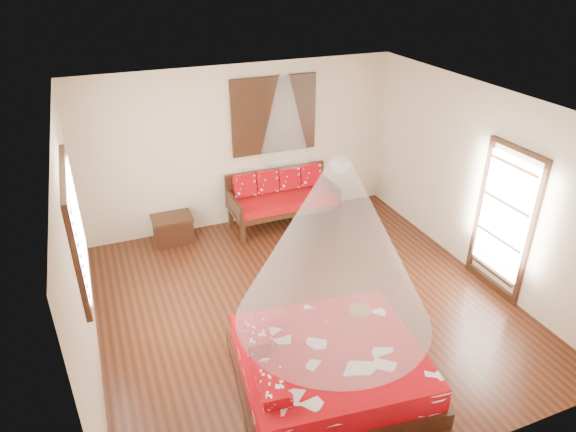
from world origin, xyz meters
The scene contains 10 objects.
room centered at (0.00, 0.00, 1.40)m, with size 5.54×5.54×2.84m.
bed centered at (-0.35, -1.44, 0.25)m, with size 2.27×2.10×0.64m.
daybed centered at (0.58, 2.39, 0.52)m, with size 1.88×0.84×0.97m.
storage_chest centered at (-1.36, 2.45, 0.23)m, with size 0.66×0.49×0.46m.
shutter_panel centered at (0.58, 2.72, 1.90)m, with size 1.52×0.06×1.32m.
window_left centered at (-2.71, 0.20, 1.70)m, with size 0.10×1.74×1.34m.
glazed_door centered at (2.72, -0.60, 1.07)m, with size 0.08×1.02×2.16m.
wine_tray centered at (0.29, -0.97, 0.56)m, with size 0.27×0.27×0.22m.
mosquito_net_main centered at (-0.33, -1.44, 1.85)m, with size 2.06×2.06×1.80m, color white.
mosquito_net_daybed centered at (0.58, 2.25, 2.00)m, with size 0.85×0.85×1.50m, color white.
Camera 1 is at (-2.39, -5.27, 4.44)m, focal length 32.00 mm.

